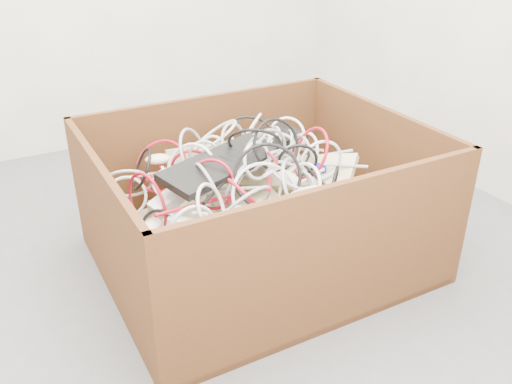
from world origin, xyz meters
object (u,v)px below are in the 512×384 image
cardboard_box (255,230)px  power_strip_right (204,228)px  vga_plug (320,167)px  power_strip_left (188,185)px

cardboard_box → power_strip_right: 0.38m
power_strip_right → vga_plug: bearing=46.6°
cardboard_box → power_strip_left: 0.35m
vga_plug → cardboard_box: bearing=-156.1°
power_strip_right → power_strip_left: bearing=113.5°
vga_plug → power_strip_left: bearing=-157.8°
power_strip_right → vga_plug: size_ratio=5.48×
cardboard_box → power_strip_right: size_ratio=4.78×
power_strip_right → cardboard_box: bearing=63.3°
power_strip_left → power_strip_right: bearing=-117.2°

